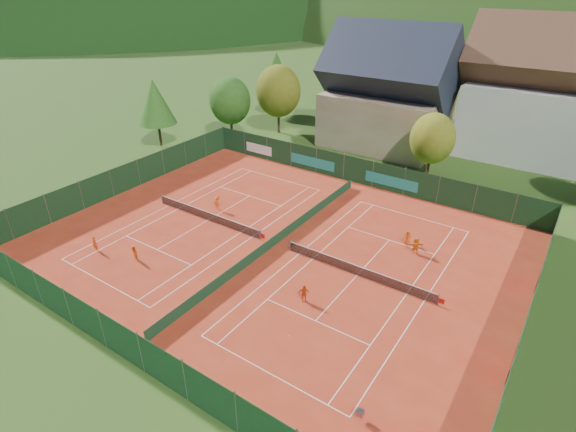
# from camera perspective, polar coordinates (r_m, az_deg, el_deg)

# --- Properties ---
(ground) EXTENTS (600.00, 600.00, 0.00)m
(ground) POSITION_cam_1_polar(r_m,az_deg,el_deg) (39.61, -1.63, -3.71)
(ground) COLOR #2A4A17
(ground) RESTS_ON ground
(clay_pad) EXTENTS (40.00, 32.00, 0.01)m
(clay_pad) POSITION_cam_1_polar(r_m,az_deg,el_deg) (39.60, -1.63, -3.68)
(clay_pad) COLOR #AA2D19
(clay_pad) RESTS_ON ground
(court_markings_left) EXTENTS (11.03, 23.83, 0.00)m
(court_markings_left) POSITION_cam_1_polar(r_m,az_deg,el_deg) (44.13, -10.10, -0.50)
(court_markings_left) COLOR white
(court_markings_left) RESTS_ON ground
(court_markings_right) EXTENTS (11.03, 23.83, 0.00)m
(court_markings_right) POSITION_cam_1_polar(r_m,az_deg,el_deg) (36.27, 8.78, -7.43)
(court_markings_right) COLOR white
(court_markings_right) RESTS_ON ground
(tennis_net_left) EXTENTS (13.30, 0.10, 1.02)m
(tennis_net_left) POSITION_cam_1_polar(r_m,az_deg,el_deg) (43.80, -10.01, 0.01)
(tennis_net_left) COLOR #59595B
(tennis_net_left) RESTS_ON ground
(tennis_net_right) EXTENTS (13.30, 0.10, 1.02)m
(tennis_net_right) POSITION_cam_1_polar(r_m,az_deg,el_deg) (35.94, 9.06, -6.87)
(tennis_net_right) COLOR #59595B
(tennis_net_right) RESTS_ON ground
(court_divider) EXTENTS (0.03, 28.80, 1.00)m
(court_divider) POSITION_cam_1_polar(r_m,az_deg,el_deg) (39.34, -1.64, -3.07)
(court_divider) COLOR #163C23
(court_divider) RESTS_ON ground
(fence_north) EXTENTS (40.00, 0.10, 3.00)m
(fence_north) POSITION_cam_1_polar(r_m,az_deg,el_deg) (51.45, 8.42, 5.80)
(fence_north) COLOR #12341A
(fence_north) RESTS_ON ground
(fence_south) EXTENTS (40.00, 0.04, 3.00)m
(fence_south) POSITION_cam_1_polar(r_m,az_deg,el_deg) (29.97, -20.43, -14.63)
(fence_south) COLOR #14381B
(fence_south) RESTS_ON ground
(fence_west) EXTENTS (0.04, 32.00, 3.00)m
(fence_west) POSITION_cam_1_polar(r_m,az_deg,el_deg) (51.93, -19.95, 4.59)
(fence_west) COLOR #133519
(fence_west) RESTS_ON ground
(fence_east) EXTENTS (0.09, 32.00, 3.00)m
(fence_east) POSITION_cam_1_polar(r_m,az_deg,el_deg) (33.48, 28.07, -11.39)
(fence_east) COLOR #163D1E
(fence_east) RESTS_ON ground
(chalet) EXTENTS (16.20, 12.00, 16.00)m
(chalet) POSITION_cam_1_polar(r_m,az_deg,el_deg) (63.10, 12.55, 14.65)
(chalet) COLOR tan
(chalet) RESTS_ON ground
(hotel_block_a) EXTENTS (21.60, 11.00, 17.25)m
(hotel_block_a) POSITION_cam_1_polar(r_m,az_deg,el_deg) (64.63, 30.83, 12.40)
(hotel_block_a) COLOR silver
(hotel_block_a) RESTS_ON ground
(tree_west_front) EXTENTS (5.72, 5.72, 8.69)m
(tree_west_front) POSITION_cam_1_polar(r_m,az_deg,el_deg) (64.83, -7.38, 14.32)
(tree_west_front) COLOR #4D351B
(tree_west_front) RESTS_ON ground
(tree_west_mid) EXTENTS (6.44, 6.44, 9.78)m
(tree_west_mid) POSITION_cam_1_polar(r_m,az_deg,el_deg) (66.82, -1.23, 15.56)
(tree_west_mid) COLOR #472F19
(tree_west_mid) RESTS_ON ground
(tree_west_back) EXTENTS (5.60, 5.60, 10.00)m
(tree_west_back) POSITION_cam_1_polar(r_m,az_deg,el_deg) (76.46, -1.45, 17.74)
(tree_west_back) COLOR #462C19
(tree_west_back) RESTS_ON ground
(tree_center) EXTENTS (5.01, 5.01, 7.60)m
(tree_center) POSITION_cam_1_polar(r_m,az_deg,el_deg) (53.51, 17.88, 9.35)
(tree_center) COLOR #472C19
(tree_center) RESTS_ON ground
(tree_west_side) EXTENTS (5.04, 5.04, 9.00)m
(tree_west_side) POSITION_cam_1_polar(r_m,az_deg,el_deg) (63.49, -16.51, 13.73)
(tree_west_side) COLOR #4D351B
(tree_west_side) RESTS_ON ground
(ball_hopper) EXTENTS (0.34, 0.34, 0.80)m
(ball_hopper) POSITION_cam_1_polar(r_m,az_deg,el_deg) (26.32, 9.17, -23.41)
(ball_hopper) COLOR slate
(ball_hopper) RESTS_ON ground
(loose_ball_0) EXTENTS (0.07, 0.07, 0.07)m
(loose_ball_0) POSITION_cam_1_polar(r_m,az_deg,el_deg) (42.17, -15.52, -2.60)
(loose_ball_0) COLOR #CCD833
(loose_ball_0) RESTS_ON ground
(loose_ball_1) EXTENTS (0.07, 0.07, 0.07)m
(loose_ball_1) POSITION_cam_1_polar(r_m,az_deg,el_deg) (30.65, 0.09, -14.96)
(loose_ball_1) COLOR #CCD833
(loose_ball_1) RESTS_ON ground
(loose_ball_2) EXTENTS (0.07, 0.07, 0.07)m
(loose_ball_2) POSITION_cam_1_polar(r_m,az_deg,el_deg) (41.04, 3.89, -2.43)
(loose_ball_2) COLOR #CCD833
(loose_ball_2) RESTS_ON ground
(loose_ball_3) EXTENTS (0.07, 0.07, 0.07)m
(loose_ball_3) POSITION_cam_1_polar(r_m,az_deg,el_deg) (47.36, 2.30, 2.10)
(loose_ball_3) COLOR #CCD833
(loose_ball_3) RESTS_ON ground
(loose_ball_4) EXTENTS (0.07, 0.07, 0.07)m
(loose_ball_4) POSITION_cam_1_polar(r_m,az_deg,el_deg) (35.34, 12.01, -8.83)
(loose_ball_4) COLOR #CCD833
(loose_ball_4) RESTS_ON ground
(player_left_near) EXTENTS (0.52, 0.36, 1.38)m
(player_left_near) POSITION_cam_1_polar(r_m,az_deg,el_deg) (41.88, -23.34, -3.24)
(player_left_near) COLOR #E34814
(player_left_near) RESTS_ON ground
(player_left_mid) EXTENTS (0.81, 0.75, 1.34)m
(player_left_mid) POSITION_cam_1_polar(r_m,az_deg,el_deg) (39.34, -18.95, -4.52)
(player_left_mid) COLOR #FF6216
(player_left_mid) RESTS_ON ground
(player_left_far) EXTENTS (1.04, 0.67, 1.52)m
(player_left_far) POSITION_cam_1_polar(r_m,az_deg,el_deg) (45.57, -8.95, 1.65)
(player_left_far) COLOR #FA5C16
(player_left_far) RESTS_ON ground
(player_right_near) EXTENTS (0.90, 0.74, 1.44)m
(player_right_near) POSITION_cam_1_polar(r_m,az_deg,el_deg) (32.93, 2.04, -9.77)
(player_right_near) COLOR #DD4513
(player_right_near) RESTS_ON ground
(player_right_far_a) EXTENTS (0.75, 0.63, 1.31)m
(player_right_far_a) POSITION_cam_1_polar(r_m,az_deg,el_deg) (40.78, 14.93, -2.64)
(player_right_far_a) COLOR #CC4612
(player_right_far_a) RESTS_ON ground
(player_right_far_b) EXTENTS (1.42, 1.11, 1.50)m
(player_right_far_b) POSITION_cam_1_polar(r_m,az_deg,el_deg) (39.58, 15.90, -3.65)
(player_right_far_b) COLOR orange
(player_right_far_b) RESTS_ON ground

